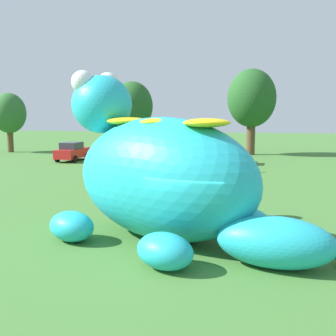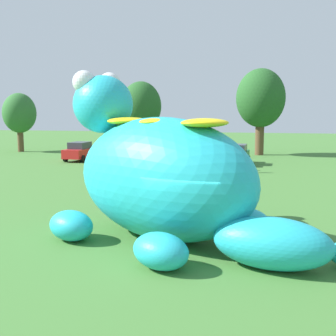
{
  "view_description": "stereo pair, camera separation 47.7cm",
  "coord_description": "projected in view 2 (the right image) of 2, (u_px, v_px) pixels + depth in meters",
  "views": [
    {
      "loc": [
        1.97,
        -13.23,
        4.48
      ],
      "look_at": [
        -1.06,
        2.33,
        2.39
      ],
      "focal_mm": 45.88,
      "sensor_mm": 36.0,
      "label": 1
    },
    {
      "loc": [
        2.43,
        -13.13,
        4.48
      ],
      "look_at": [
        -1.06,
        2.33,
        2.39
      ],
      "focal_mm": 45.88,
      "sensor_mm": 36.0,
      "label": 2
    }
  ],
  "objects": [
    {
      "name": "spectator_wandering",
      "position": [
        243.0,
        161.0,
        31.52
      ],
      "size": [
        0.38,
        0.26,
        1.71
      ],
      "color": "#2D334C",
      "rests_on": "ground"
    },
    {
      "name": "car_blue",
      "position": [
        152.0,
        154.0,
        36.94
      ],
      "size": [
        2.59,
        4.37,
        1.72
      ],
      "color": "#2347B7",
      "rests_on": "ground"
    },
    {
      "name": "giant_inflatable_creature",
      "position": [
        162.0,
        176.0,
        15.05
      ],
      "size": [
        11.82,
        8.16,
        6.06
      ],
      "color": "#23B2C6",
      "rests_on": "ground"
    },
    {
      "name": "car_green",
      "position": [
        237.0,
        154.0,
        36.57
      ],
      "size": [
        2.14,
        4.2,
        1.72
      ],
      "color": "#1E7238",
      "rests_on": "ground"
    },
    {
      "name": "tree_far_left",
      "position": [
        19.0,
        113.0,
        47.68
      ],
      "size": [
        3.68,
        3.68,
        6.52
      ],
      "color": "brown",
      "rests_on": "ground"
    },
    {
      "name": "car_red",
      "position": [
        80.0,
        151.0,
        39.32
      ],
      "size": [
        2.1,
        4.18,
        1.72
      ],
      "color": "red",
      "rests_on": "ground"
    },
    {
      "name": "spectator_mid_field",
      "position": [
        196.0,
        182.0,
        22.33
      ],
      "size": [
        0.38,
        0.26,
        1.71
      ],
      "color": "#726656",
      "rests_on": "ground"
    },
    {
      "name": "car_black",
      "position": [
        196.0,
        155.0,
        36.33
      ],
      "size": [
        2.46,
        4.33,
        1.72
      ],
      "color": "black",
      "rests_on": "ground"
    },
    {
      "name": "tree_mid_left",
      "position": [
        261.0,
        99.0,
        43.85
      ],
      "size": [
        4.98,
        4.98,
        8.84
      ],
      "color": "brown",
      "rests_on": "ground"
    },
    {
      "name": "spectator_by_cars",
      "position": [
        231.0,
        159.0,
        32.66
      ],
      "size": [
        0.38,
        0.26,
        1.71
      ],
      "color": "#726656",
      "rests_on": "ground"
    },
    {
      "name": "tree_left",
      "position": [
        141.0,
        107.0,
        45.22
      ],
      "size": [
        4.3,
        4.3,
        7.62
      ],
      "color": "brown",
      "rests_on": "ground"
    },
    {
      "name": "ground_plane",
      "position": [
        184.0,
        252.0,
        13.82
      ],
      "size": [
        160.0,
        160.0,
        0.0
      ],
      "primitive_type": "plane",
      "color": "#427533"
    },
    {
      "name": "car_yellow",
      "position": [
        122.0,
        152.0,
        39.02
      ],
      "size": [
        2.44,
        4.33,
        1.72
      ],
      "color": "yellow",
      "rests_on": "ground"
    },
    {
      "name": "spectator_near_inflatable",
      "position": [
        99.0,
        161.0,
        31.36
      ],
      "size": [
        0.38,
        0.26,
        1.71
      ],
      "color": "black",
      "rests_on": "ground"
    }
  ]
}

